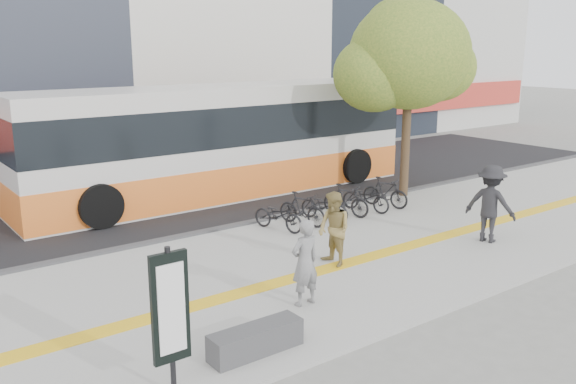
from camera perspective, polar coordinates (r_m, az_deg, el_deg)
ground at (r=12.54m, az=3.93°, el=-9.53°), size 120.00×120.00×0.00m
sidewalk at (r=13.61m, az=-0.22°, el=-7.41°), size 40.00×7.00×0.08m
tactile_strip at (r=13.22m, az=1.08°, el=-7.84°), size 40.00×0.45×0.01m
street at (r=19.86m, az=-13.23°, el=-1.02°), size 40.00×8.00×0.06m
curb at (r=16.39m, az=-7.55°, el=-3.73°), size 40.00×0.25×0.14m
bench at (r=10.11m, az=-3.01°, el=-13.56°), size 1.60×0.45×0.45m
signboard at (r=8.70m, az=-10.88°, el=-10.73°), size 0.55×0.10×2.20m
street_tree at (r=20.01m, az=10.92°, el=12.20°), size 4.40×3.80×6.31m
bus at (r=20.24m, az=-6.14°, el=4.47°), size 13.37×3.17×3.56m
bicycle_row at (r=17.47m, az=4.33°, el=-1.05°), size 4.91×1.66×0.91m
seated_woman at (r=11.59m, az=1.57°, el=-6.56°), size 0.62×0.42×1.69m
pedestrian_tan at (r=13.66m, az=4.30°, el=-3.46°), size 0.69×0.85×1.67m
pedestrian_dark at (r=16.04m, az=18.30°, el=-1.04°), size 1.06×1.42×1.95m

